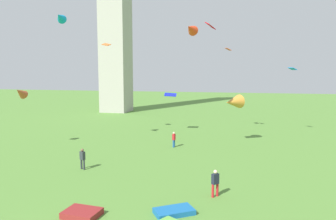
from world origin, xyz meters
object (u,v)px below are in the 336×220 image
(person_1, at_px, (83,158))
(person_0, at_px, (215,182))
(kite_flying_4, at_px, (210,26))
(kite_flying_6, at_px, (292,69))
(kite_flying_3, at_px, (106,45))
(person_2, at_px, (174,139))
(kite_flying_8, at_px, (228,49))
(kite_flying_7, at_px, (233,102))
(kite_flying_2, at_px, (60,17))
(kite_bundle_0, at_px, (82,213))
(kite_flying_1, at_px, (191,29))
(kite_flying_5, at_px, (170,95))
(kite_bundle_2, at_px, (174,211))
(kite_flying_0, at_px, (20,92))

(person_1, bearing_deg, person_0, 11.23)
(person_0, xyz_separation_m, kite_flying_4, (-2.74, 18.76, 12.22))
(person_1, height_order, kite_flying_6, kite_flying_6)
(kite_flying_3, distance_m, kite_flying_6, 22.65)
(person_2, distance_m, kite_flying_8, 13.76)
(kite_flying_3, bearing_deg, kite_flying_8, 35.10)
(kite_flying_3, distance_m, kite_flying_7, 16.34)
(kite_flying_2, xyz_separation_m, kite_flying_3, (1.29, 7.48, -2.00))
(kite_flying_6, distance_m, kite_bundle_0, 31.03)
(kite_flying_3, bearing_deg, kite_flying_2, -83.43)
(person_0, relative_size, kite_flying_6, 1.43)
(kite_flying_3, distance_m, kite_flying_4, 12.48)
(person_0, relative_size, kite_bundle_0, 0.92)
(kite_flying_2, bearing_deg, kite_flying_8, 23.00)
(kite_flying_7, bearing_deg, kite_flying_1, -77.56)
(person_0, height_order, kite_flying_2, kite_flying_2)
(kite_flying_3, bearing_deg, person_0, -31.29)
(kite_flying_6, bearing_deg, person_2, -83.42)
(kite_flying_7, distance_m, kite_flying_8, 8.20)
(kite_flying_1, height_order, kite_flying_8, kite_flying_1)
(person_1, bearing_deg, person_2, 87.71)
(kite_flying_3, relative_size, kite_flying_5, 0.68)
(kite_flying_2, distance_m, kite_bundle_2, 22.50)
(person_2, bearing_deg, kite_flying_5, 21.26)
(kite_flying_0, bearing_deg, kite_flying_3, 50.17)
(kite_flying_2, bearing_deg, kite_flying_4, 21.32)
(person_1, height_order, kite_flying_1, kite_flying_1)
(kite_flying_5, relative_size, kite_flying_6, 1.39)
(person_2, distance_m, kite_flying_6, 17.41)
(kite_flying_0, bearing_deg, kite_flying_1, -4.18)
(kite_flying_6, bearing_deg, person_1, -74.18)
(kite_flying_4, bearing_deg, person_1, 6.97)
(person_1, relative_size, kite_flying_2, 1.06)
(person_1, bearing_deg, kite_flying_2, 159.61)
(person_1, bearing_deg, kite_bundle_0, -33.86)
(kite_flying_6, height_order, kite_flying_7, kite_flying_6)
(kite_flying_0, xyz_separation_m, kite_bundle_2, (18.44, -10.96, -5.64))
(person_1, xyz_separation_m, kite_flying_3, (-3.87, 13.11, 10.13))
(kite_flying_0, bearing_deg, person_1, -32.91)
(person_2, height_order, kite_flying_4, kite_flying_4)
(kite_flying_7, bearing_deg, kite_flying_5, -173.96)
(kite_flying_1, distance_m, kite_flying_3, 13.98)
(person_0, distance_m, kite_bundle_2, 3.68)
(kite_flying_1, height_order, kite_bundle_0, kite_flying_1)
(person_1, bearing_deg, kite_flying_0, -179.91)
(kite_flying_0, bearing_deg, person_0, -27.15)
(kite_flying_8, bearing_deg, kite_flying_6, -100.16)
(kite_flying_5, distance_m, kite_flying_8, 9.19)
(person_2, xyz_separation_m, kite_flying_7, (5.82, 2.97, 3.70))
(kite_flying_1, relative_size, kite_flying_6, 1.30)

